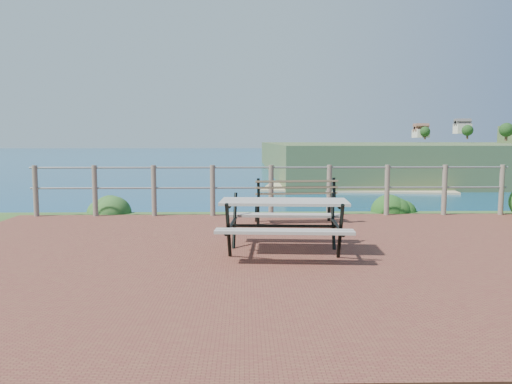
% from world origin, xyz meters
% --- Properties ---
extents(ground, '(10.00, 7.00, 0.12)m').
position_xyz_m(ground, '(0.00, 0.00, 0.00)').
color(ground, brown).
rests_on(ground, ground).
extents(ocean, '(1200.00, 1200.00, 0.00)m').
position_xyz_m(ocean, '(0.00, 200.00, 0.00)').
color(ocean, '#156480').
rests_on(ocean, ground).
extents(safety_railing, '(9.40, 0.10, 1.00)m').
position_xyz_m(safety_railing, '(0.00, 3.35, 0.57)').
color(safety_railing, '#6B5B4C').
rests_on(safety_railing, ground).
extents(picnic_table, '(1.70, 1.44, 0.70)m').
position_xyz_m(picnic_table, '(-0.00, 0.07, 0.45)').
color(picnic_table, gray).
rests_on(picnic_table, ground).
extents(park_bench, '(1.49, 0.49, 0.82)m').
position_xyz_m(park_bench, '(0.38, 2.50, 0.55)').
color(park_bench, brown).
rests_on(park_bench, ground).
extents(shrub_lip_west, '(0.86, 0.86, 0.64)m').
position_xyz_m(shrub_lip_west, '(-3.37, 3.94, 0.00)').
color(shrub_lip_west, '#25541F').
rests_on(shrub_lip_west, ground).
extents(shrub_lip_east, '(0.76, 0.76, 0.50)m').
position_xyz_m(shrub_lip_east, '(2.60, 3.96, 0.00)').
color(shrub_lip_east, '#1C4816').
rests_on(shrub_lip_east, ground).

